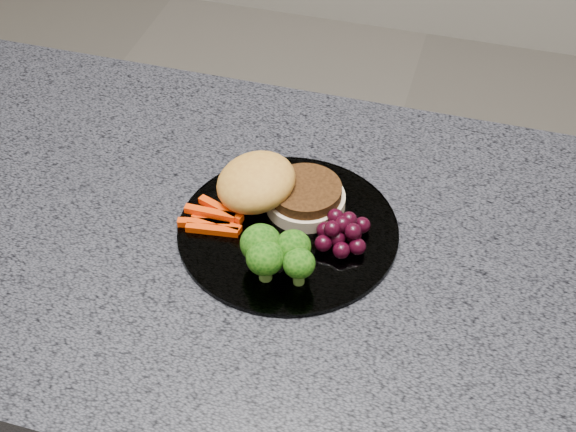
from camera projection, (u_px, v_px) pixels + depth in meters
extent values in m
cube|color=#43434C|center=(252.00, 248.00, 0.95)|extent=(1.20, 0.60, 0.04)
cylinder|color=white|center=(288.00, 230.00, 0.94)|extent=(0.26, 0.26, 0.01)
cylinder|color=beige|center=(305.00, 201.00, 0.96)|extent=(0.12, 0.12, 0.02)
cylinder|color=#46240D|center=(305.00, 191.00, 0.95)|extent=(0.11, 0.11, 0.01)
ellipsoid|color=gold|center=(256.00, 187.00, 0.95)|extent=(0.12, 0.12, 0.05)
cube|color=#E83703|center=(217.00, 216.00, 0.95)|extent=(0.06, 0.01, 0.01)
cube|color=#E83703|center=(217.00, 223.00, 0.94)|extent=(0.06, 0.02, 0.01)
cube|color=#E83703|center=(204.00, 223.00, 0.94)|extent=(0.06, 0.02, 0.01)
cube|color=#E83703|center=(221.00, 209.00, 0.95)|extent=(0.06, 0.03, 0.01)
cube|color=#E83703|center=(210.00, 213.00, 0.94)|extent=(0.06, 0.01, 0.01)
cube|color=#E83703|center=(212.00, 230.00, 0.93)|extent=(0.06, 0.02, 0.01)
cylinder|color=olive|center=(261.00, 259.00, 0.89)|extent=(0.02, 0.02, 0.02)
ellipsoid|color=#0E3A07|center=(261.00, 243.00, 0.88)|extent=(0.05, 0.05, 0.04)
cylinder|color=olive|center=(293.00, 260.00, 0.89)|extent=(0.01, 0.01, 0.02)
ellipsoid|color=#0E3A07|center=(293.00, 246.00, 0.87)|extent=(0.04, 0.04, 0.04)
cylinder|color=olive|center=(265.00, 272.00, 0.88)|extent=(0.01, 0.01, 0.02)
ellipsoid|color=#0E3A07|center=(265.00, 258.00, 0.86)|extent=(0.04, 0.04, 0.04)
cylinder|color=olive|center=(299.00, 276.00, 0.87)|extent=(0.01, 0.01, 0.02)
ellipsoid|color=#0E3A07|center=(299.00, 263.00, 0.86)|extent=(0.04, 0.04, 0.03)
sphere|color=black|center=(337.00, 239.00, 0.91)|extent=(0.02, 0.02, 0.02)
sphere|color=black|center=(353.00, 235.00, 0.92)|extent=(0.02, 0.02, 0.02)
sphere|color=black|center=(344.00, 225.00, 0.93)|extent=(0.02, 0.02, 0.02)
sphere|color=black|center=(325.00, 230.00, 0.92)|extent=(0.02, 0.02, 0.02)
sphere|color=black|center=(323.00, 243.00, 0.91)|extent=(0.02, 0.02, 0.02)
sphere|color=black|center=(341.00, 250.00, 0.90)|extent=(0.02, 0.02, 0.02)
sphere|color=black|center=(357.00, 247.00, 0.90)|extent=(0.02, 0.02, 0.02)
sphere|color=black|center=(362.00, 225.00, 0.93)|extent=(0.02, 0.02, 0.02)
sphere|color=black|center=(342.00, 224.00, 0.91)|extent=(0.02, 0.02, 0.02)
sphere|color=black|center=(332.00, 228.00, 0.90)|extent=(0.02, 0.02, 0.02)
sphere|color=black|center=(353.00, 231.00, 0.90)|extent=(0.02, 0.02, 0.02)
sphere|color=black|center=(335.00, 217.00, 0.92)|extent=(0.02, 0.02, 0.02)
sphere|color=black|center=(349.00, 220.00, 0.92)|extent=(0.02, 0.02, 0.02)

